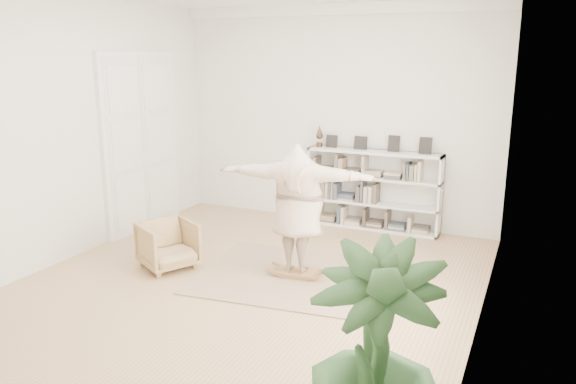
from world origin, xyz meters
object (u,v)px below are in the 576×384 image
at_px(rocker_board, 297,272).
at_px(bookshelf, 373,191).
at_px(person, 297,206).
at_px(houseplant, 374,360).
at_px(armchair, 168,245).

bearing_deg(rocker_board, bookshelf, 77.52).
height_order(person, houseplant, person).
relative_size(bookshelf, houseplant, 1.37).
distance_m(armchair, person, 1.88).
bearing_deg(person, rocker_board, -69.50).
distance_m(armchair, houseplant, 4.38).
distance_m(bookshelf, rocker_board, 2.54).
distance_m(bookshelf, houseplant, 5.59).
distance_m(person, houseplant, 3.44).
distance_m(bookshelf, armchair, 3.51).
xyz_separation_m(bookshelf, houseplant, (1.56, -5.37, 0.17)).
xyz_separation_m(rocker_board, houseplant, (1.83, -2.91, 0.73)).
bearing_deg(bookshelf, houseplant, -73.83).
bearing_deg(bookshelf, armchair, -124.95).
xyz_separation_m(bookshelf, rocker_board, (-0.28, -2.46, -0.57)).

